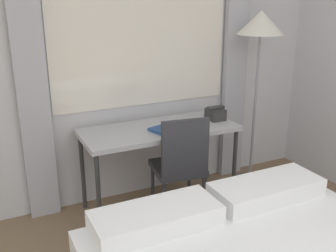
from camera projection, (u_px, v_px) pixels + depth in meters
wall_back_with_window at (117, 49)px, 3.31m from camera, size 5.01×0.13×2.70m
desk at (159, 134)px, 3.31m from camera, size 1.31×0.56×0.73m
desk_chair at (180, 162)px, 3.18m from camera, size 0.45×0.45×0.90m
standing_lamp at (260, 37)px, 3.50m from camera, size 0.42×0.42×1.66m
telephone at (215, 114)px, 3.49m from camera, size 0.16×0.16×0.12m
book at (165, 129)px, 3.23m from camera, size 0.28×0.23×0.02m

